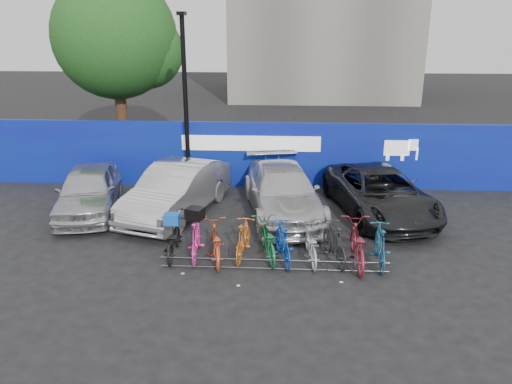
# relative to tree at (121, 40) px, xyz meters

# --- Properties ---
(ground) EXTENTS (100.00, 100.00, 0.00)m
(ground) POSITION_rel_tree_xyz_m (6.77, -10.06, -5.07)
(ground) COLOR black
(ground) RESTS_ON ground
(hoarding) EXTENTS (22.00, 0.18, 2.40)m
(hoarding) POSITION_rel_tree_xyz_m (6.78, -4.06, -3.86)
(hoarding) COLOR navy
(hoarding) RESTS_ON ground
(tree) EXTENTS (5.40, 5.20, 7.80)m
(tree) POSITION_rel_tree_xyz_m (0.00, 0.00, 0.00)
(tree) COLOR #382314
(tree) RESTS_ON ground
(lamppost) EXTENTS (0.25, 0.50, 6.11)m
(lamppost) POSITION_rel_tree_xyz_m (3.57, -4.66, -1.80)
(lamppost) COLOR black
(lamppost) RESTS_ON ground
(bike_rack) EXTENTS (5.60, 0.03, 0.30)m
(bike_rack) POSITION_rel_tree_xyz_m (6.77, -10.66, -4.91)
(bike_rack) COLOR #595B60
(bike_rack) RESTS_ON ground
(car_0) EXTENTS (2.68, 4.69, 1.50)m
(car_0) POSITION_rel_tree_xyz_m (0.83, -7.05, -4.32)
(car_0) COLOR #B0B0B5
(car_0) RESTS_ON ground
(car_1) EXTENTS (2.98, 5.16, 1.61)m
(car_1) POSITION_rel_tree_xyz_m (3.64, -7.02, -4.27)
(car_1) COLOR #B5B5BA
(car_1) RESTS_ON ground
(car_2) EXTENTS (2.97, 5.46, 1.50)m
(car_2) POSITION_rel_tree_xyz_m (6.96, -6.82, -4.32)
(car_2) COLOR silver
(car_2) RESTS_ON ground
(car_3) EXTENTS (3.46, 5.62, 1.45)m
(car_3) POSITION_rel_tree_xyz_m (9.99, -6.68, -4.34)
(car_3) COLOR black
(car_3) RESTS_ON ground
(bike_0) EXTENTS (0.68, 1.74, 0.90)m
(bike_0) POSITION_rel_tree_xyz_m (4.15, -10.00, -4.62)
(bike_0) COLOR black
(bike_0) RESTS_ON ground
(bike_1) EXTENTS (0.62, 1.81, 1.07)m
(bike_1) POSITION_rel_tree_xyz_m (4.76, -10.04, -4.54)
(bike_1) COLOR #EC359D
(bike_1) RESTS_ON ground
(bike_2) EXTENTS (1.00, 1.94, 0.97)m
(bike_2) POSITION_rel_tree_xyz_m (5.27, -10.17, -4.58)
(bike_2) COLOR #CE542B
(bike_2) RESTS_ON ground
(bike_3) EXTENTS (0.68, 1.71, 1.00)m
(bike_3) POSITION_rel_tree_xyz_m (5.97, -9.97, -4.57)
(bike_3) COLOR orange
(bike_3) RESTS_ON ground
(bike_4) EXTENTS (1.04, 1.98, 0.99)m
(bike_4) POSITION_rel_tree_xyz_m (6.59, -9.94, -4.57)
(bike_4) COLOR #196D3C
(bike_4) RESTS_ON ground
(bike_5) EXTENTS (0.85, 1.80, 1.04)m
(bike_5) POSITION_rel_tree_xyz_m (6.98, -10.15, -4.55)
(bike_5) COLOR #0D43B5
(bike_5) RESTS_ON ground
(bike_6) EXTENTS (0.77, 1.77, 0.90)m
(bike_6) POSITION_rel_tree_xyz_m (7.69, -10.06, -4.62)
(bike_6) COLOR #AAAEB2
(bike_6) RESTS_ON ground
(bike_7) EXTENTS (0.88, 1.80, 1.04)m
(bike_7) POSITION_rel_tree_xyz_m (8.28, -10.08, -4.55)
(bike_7) COLOR #28272A
(bike_7) RESTS_ON ground
(bike_8) EXTENTS (0.73, 2.07, 1.09)m
(bike_8) POSITION_rel_tree_xyz_m (8.84, -10.17, -4.52)
(bike_8) COLOR maroon
(bike_8) RESTS_ON ground
(bike_9) EXTENTS (0.58, 1.76, 1.05)m
(bike_9) POSITION_rel_tree_xyz_m (9.41, -10.17, -4.55)
(bike_9) COLOR #1B5577
(bike_9) RESTS_ON ground
(cargo_crate) EXTENTS (0.39, 0.30, 0.28)m
(cargo_crate) POSITION_rel_tree_xyz_m (4.15, -10.00, -4.03)
(cargo_crate) COLOR blue
(cargo_crate) RESTS_ON bike_0
(cargo_topcase) EXTENTS (0.50, 0.47, 0.30)m
(cargo_topcase) POSITION_rel_tree_xyz_m (4.76, -10.04, -3.85)
(cargo_topcase) COLOR black
(cargo_topcase) RESTS_ON bike_1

